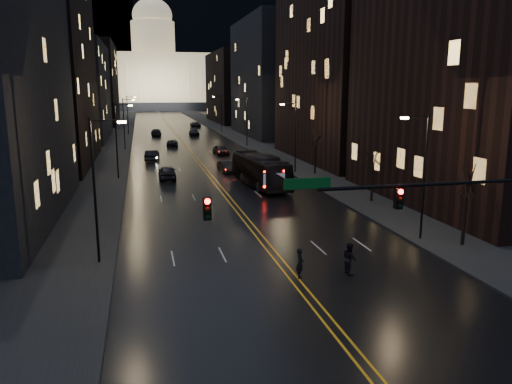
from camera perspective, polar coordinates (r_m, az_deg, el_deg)
ground at (r=24.64m, az=7.84°, el=-13.95°), size 900.00×900.00×0.00m
road at (r=151.29m, az=-9.92°, el=7.53°), size 20.00×320.00×0.02m
sidewalk_left at (r=151.19m, az=-15.26°, el=7.32°), size 8.00×320.00×0.16m
sidewalk_right at (r=152.68m, az=-4.62°, el=7.73°), size 8.00×320.00×0.16m
center_line at (r=151.29m, az=-9.92°, el=7.54°), size 0.62×320.00×0.01m
building_left_mid at (r=75.88m, az=-23.37°, el=13.34°), size 12.00×30.00×28.00m
building_left_far at (r=113.44m, az=-19.82°, el=10.73°), size 12.00×34.00×20.00m
building_left_dist at (r=161.23m, az=-17.90°, el=11.66°), size 12.00×40.00×24.00m
building_right_near at (r=50.06m, az=23.19°, el=12.38°), size 12.00×26.00×24.00m
building_right_tall at (r=76.91m, az=9.86°, el=17.81°), size 12.00×30.00×38.00m
building_right_mid at (r=116.42m, az=1.59°, el=12.89°), size 12.00×34.00×26.00m
building_right_dist at (r=163.32m, az=-2.73°, el=11.85°), size 12.00×40.00×22.00m
mountain_ridge at (r=407.23m, az=-6.39°, el=19.33°), size 520.00×60.00×130.00m
capitol at (r=270.90m, az=-11.51°, el=12.88°), size 90.00×50.00×58.50m
traffic_signal at (r=25.60m, az=20.64°, el=-1.51°), size 17.29×0.45×7.00m
streetlamp_right_near at (r=36.49m, az=18.49°, el=2.37°), size 2.13×0.25×9.00m
streetlamp_left_near at (r=31.32m, az=-17.69°, el=0.97°), size 2.13×0.25×9.00m
streetlamp_right_mid at (r=63.82m, az=4.39°, el=6.71°), size 2.13×0.25×9.00m
streetlamp_left_mid at (r=61.02m, az=-15.51°, el=6.09°), size 2.13×0.25×9.00m
streetlamp_right_far at (r=92.82m, az=-1.16°, el=8.30°), size 2.13×0.25×9.00m
streetlamp_left_far at (r=90.91m, az=-14.76°, el=7.85°), size 2.13×0.25×9.00m
streetlamp_right_dist at (r=122.30m, az=-4.07°, el=9.10°), size 2.13×0.25×9.00m
streetlamp_left_dist at (r=120.86m, az=-14.37°, el=8.74°), size 2.13×0.25×9.00m
tree_right_near at (r=36.14m, az=23.04°, el=1.06°), size 2.40×2.40×6.65m
tree_right_mid at (r=48.02m, az=13.29°, el=4.11°), size 2.40×2.40×6.65m
tree_right_far at (r=62.68m, az=6.84°, el=6.06°), size 2.40×2.40×6.65m
bus at (r=55.29m, az=0.47°, el=2.48°), size 4.18×12.76×3.49m
oncoming_car_a at (r=60.42m, az=-10.11°, el=2.23°), size 2.05×4.99×1.70m
oncoming_car_b at (r=76.63m, az=-11.80°, el=4.12°), size 2.36×5.09×1.62m
oncoming_car_c at (r=95.68m, az=-9.55°, el=5.57°), size 2.38×4.71×1.28m
oncoming_car_d at (r=117.65m, az=-11.34°, el=6.71°), size 2.25×5.50×1.59m
receding_car_a at (r=64.44m, az=-3.31°, el=2.88°), size 2.13×4.67×1.48m
receding_car_b at (r=81.82m, az=-4.04°, el=4.81°), size 2.39×4.95×1.63m
receding_car_c at (r=116.81m, az=-7.11°, el=6.80°), size 2.26×5.35×1.54m
receding_car_d at (r=142.86m, az=-6.93°, el=7.68°), size 2.64×5.55×1.53m
pedestrian_a at (r=28.77m, az=5.06°, el=-8.13°), size 0.63×0.75×1.76m
pedestrian_b at (r=29.78m, az=10.64°, el=-7.47°), size 0.56×0.95×1.89m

